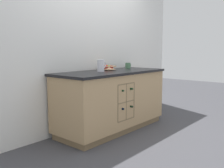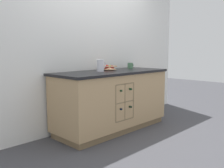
# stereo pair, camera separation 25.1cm
# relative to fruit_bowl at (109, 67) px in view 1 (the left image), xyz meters

# --- Properties ---
(ground_plane) EXTENTS (14.00, 14.00, 0.00)m
(ground_plane) POSITION_rel_fruit_bowl_xyz_m (-0.10, -0.16, -0.94)
(ground_plane) COLOR #424247
(back_wall) EXTENTS (4.40, 0.06, 2.55)m
(back_wall) POSITION_rel_fruit_bowl_xyz_m (-0.10, 0.26, 0.33)
(back_wall) COLOR white
(back_wall) RESTS_ON ground_plane
(kitchen_island) EXTENTS (1.87, 0.76, 0.90)m
(kitchen_island) POSITION_rel_fruit_bowl_xyz_m (-0.11, -0.16, -0.49)
(kitchen_island) COLOR olive
(kitchen_island) RESTS_ON ground_plane
(fruit_bowl) EXTENTS (0.25, 0.25, 0.09)m
(fruit_bowl) POSITION_rel_fruit_bowl_xyz_m (0.00, 0.00, 0.00)
(fruit_bowl) COLOR tan
(fruit_bowl) RESTS_ON kitchen_island
(white_pitcher) EXTENTS (0.17, 0.11, 0.17)m
(white_pitcher) POSITION_rel_fruit_bowl_xyz_m (-0.29, -0.10, 0.05)
(white_pitcher) COLOR white
(white_pitcher) RESTS_ON kitchen_island
(ceramic_mug) EXTENTS (0.13, 0.09, 0.10)m
(ceramic_mug) POSITION_rel_fruit_bowl_xyz_m (0.52, 0.00, 0.00)
(ceramic_mug) COLOR #4C7A56
(ceramic_mug) RESTS_ON kitchen_island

